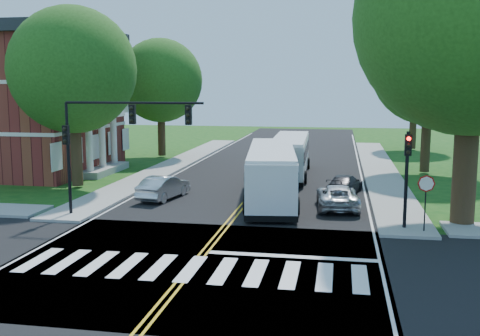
% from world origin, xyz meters
% --- Properties ---
extents(ground, '(140.00, 140.00, 0.00)m').
position_xyz_m(ground, '(0.00, 0.00, 0.00)').
color(ground, '#114512').
rests_on(ground, ground).
extents(road, '(14.00, 96.00, 0.01)m').
position_xyz_m(road, '(0.00, 18.00, 0.01)').
color(road, black).
rests_on(road, ground).
extents(cross_road, '(60.00, 12.00, 0.01)m').
position_xyz_m(cross_road, '(0.00, 0.00, 0.01)').
color(cross_road, black).
rests_on(cross_road, ground).
extents(center_line, '(0.36, 70.00, 0.01)m').
position_xyz_m(center_line, '(0.00, 22.00, 0.01)').
color(center_line, gold).
rests_on(center_line, road).
extents(edge_line_w, '(0.12, 70.00, 0.01)m').
position_xyz_m(edge_line_w, '(-6.80, 22.00, 0.01)').
color(edge_line_w, silver).
rests_on(edge_line_w, road).
extents(edge_line_e, '(0.12, 70.00, 0.01)m').
position_xyz_m(edge_line_e, '(6.80, 22.00, 0.01)').
color(edge_line_e, silver).
rests_on(edge_line_e, road).
extents(crosswalk, '(12.60, 3.00, 0.01)m').
position_xyz_m(crosswalk, '(0.00, -0.50, 0.02)').
color(crosswalk, silver).
rests_on(crosswalk, road).
extents(stop_bar, '(6.60, 0.40, 0.01)m').
position_xyz_m(stop_bar, '(3.50, 1.60, 0.02)').
color(stop_bar, silver).
rests_on(stop_bar, road).
extents(sidewalk_nw, '(2.60, 40.00, 0.15)m').
position_xyz_m(sidewalk_nw, '(-8.30, 25.00, 0.07)').
color(sidewalk_nw, gray).
rests_on(sidewalk_nw, ground).
extents(sidewalk_ne, '(2.60, 40.00, 0.15)m').
position_xyz_m(sidewalk_ne, '(8.30, 25.00, 0.07)').
color(sidewalk_ne, gray).
rests_on(sidewalk_ne, ground).
extents(tree_ne_big, '(10.80, 10.80, 14.91)m').
position_xyz_m(tree_ne_big, '(11.00, 8.00, 9.62)').
color(tree_ne_big, '#352415').
rests_on(tree_ne_big, ground).
extents(tree_west_near, '(8.00, 8.00, 11.40)m').
position_xyz_m(tree_west_near, '(-11.50, 14.00, 7.53)').
color(tree_west_near, '#352415').
rests_on(tree_west_near, ground).
extents(tree_west_far, '(7.60, 7.60, 10.67)m').
position_xyz_m(tree_west_far, '(-11.00, 30.00, 7.00)').
color(tree_west_far, '#352415').
rests_on(tree_west_far, ground).
extents(tree_east_mid, '(8.40, 8.40, 11.93)m').
position_xyz_m(tree_east_mid, '(11.50, 24.00, 7.86)').
color(tree_east_mid, '#352415').
rests_on(tree_east_mid, ground).
extents(tree_east_far, '(7.20, 7.20, 10.34)m').
position_xyz_m(tree_east_far, '(12.50, 40.00, 6.86)').
color(tree_east_far, '#352415').
rests_on(tree_east_far, ground).
extents(signal_nw, '(7.15, 0.46, 5.66)m').
position_xyz_m(signal_nw, '(-5.86, 6.43, 4.38)').
color(signal_nw, black).
rests_on(signal_nw, ground).
extents(signal_ne, '(0.30, 0.46, 4.40)m').
position_xyz_m(signal_ne, '(8.20, 6.44, 2.96)').
color(signal_ne, black).
rests_on(signal_ne, ground).
extents(stop_sign, '(0.76, 0.08, 2.53)m').
position_xyz_m(stop_sign, '(9.00, 5.98, 2.03)').
color(stop_sign, black).
rests_on(stop_sign, ground).
extents(bus_lead, '(3.96, 12.04, 3.06)m').
position_xyz_m(bus_lead, '(1.38, 12.09, 1.63)').
color(bus_lead, silver).
rests_on(bus_lead, road).
extents(bus_follow, '(2.91, 11.11, 2.86)m').
position_xyz_m(bus_follow, '(1.63, 21.24, 1.52)').
color(bus_follow, silver).
rests_on(bus_follow, road).
extents(hatchback, '(2.18, 4.38, 1.38)m').
position_xyz_m(hatchback, '(-4.87, 11.46, 0.70)').
color(hatchback, '#B4B8BC').
rests_on(hatchback, road).
extents(suv, '(2.46, 4.77, 1.29)m').
position_xyz_m(suv, '(5.14, 10.68, 0.66)').
color(suv, '#B5B7BC').
rests_on(suv, road).
extents(dark_sedan, '(2.45, 4.24, 1.16)m').
position_xyz_m(dark_sedan, '(5.56, 15.05, 0.59)').
color(dark_sedan, black).
rests_on(dark_sedan, road).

